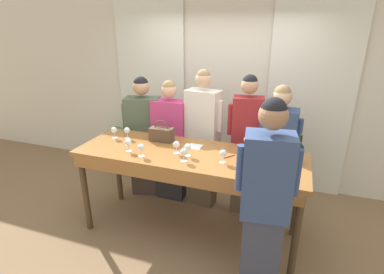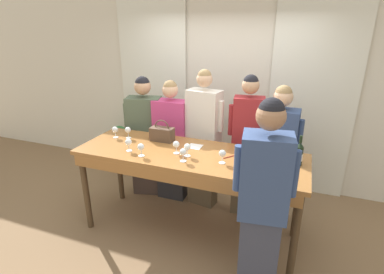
{
  "view_description": "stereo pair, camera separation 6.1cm",
  "coord_description": "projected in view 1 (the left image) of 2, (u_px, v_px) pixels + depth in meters",
  "views": [
    {
      "loc": [
        1.02,
        -2.79,
        2.34
      ],
      "look_at": [
        0.0,
        0.08,
        1.18
      ],
      "focal_mm": 28.0,
      "sensor_mm": 36.0,
      "label": 1
    },
    {
      "loc": [
        1.08,
        -2.77,
        2.34
      ],
      "look_at": [
        0.0,
        0.08,
        1.18
      ],
      "focal_mm": 28.0,
      "sensor_mm": 36.0,
      "label": 2
    }
  ],
  "objects": [
    {
      "name": "wine_glass_back_left",
      "position": [
        184.0,
        152.0,
        3.0
      ],
      "size": [
        0.07,
        0.07,
        0.14
      ],
      "color": "white",
      "rests_on": "tasting_bar"
    },
    {
      "name": "wine_glass_back_mid",
      "position": [
        188.0,
        147.0,
        3.12
      ],
      "size": [
        0.07,
        0.07,
        0.14
      ],
      "color": "white",
      "rests_on": "tasting_bar"
    },
    {
      "name": "wine_glass_center_right",
      "position": [
        223.0,
        154.0,
        2.97
      ],
      "size": [
        0.07,
        0.07,
        0.14
      ],
      "color": "white",
      "rests_on": "tasting_bar"
    },
    {
      "name": "guest_pink_top",
      "position": [
        170.0,
        141.0,
        4.03
      ],
      "size": [
        0.56,
        0.24,
        1.67
      ],
      "color": "#28282D",
      "rests_on": "ground_plane"
    },
    {
      "name": "curtain_panel_left",
      "position": [
        151.0,
        90.0,
        4.82
      ],
      "size": [
        1.13,
        0.03,
        2.69
      ],
      "color": "white",
      "rests_on": "ground_plane"
    },
    {
      "name": "wall_back",
      "position": [
        225.0,
        91.0,
        4.48
      ],
      "size": [
        12.0,
        0.06,
        2.8
      ],
      "color": "silver",
      "rests_on": "ground_plane"
    },
    {
      "name": "handbag",
      "position": [
        162.0,
        134.0,
        3.54
      ],
      "size": [
        0.28,
        0.14,
        0.26
      ],
      "color": "brown",
      "rests_on": "tasting_bar"
    },
    {
      "name": "guest_striped_shirt",
      "position": [
        246.0,
        144.0,
        3.68
      ],
      "size": [
        0.48,
        0.27,
        1.8
      ],
      "color": "brown",
      "rests_on": "ground_plane"
    },
    {
      "name": "guest_olive_jacket",
      "position": [
        144.0,
        137.0,
        4.15
      ],
      "size": [
        0.57,
        0.37,
        1.7
      ],
      "color": "#473833",
      "rests_on": "ground_plane"
    },
    {
      "name": "wine_glass_back_right",
      "position": [
        128.0,
        143.0,
        3.23
      ],
      "size": [
        0.07,
        0.07,
        0.14
      ],
      "color": "white",
      "rests_on": "tasting_bar"
    },
    {
      "name": "wine_glass_front_mid",
      "position": [
        247.0,
        140.0,
        3.32
      ],
      "size": [
        0.07,
        0.07,
        0.14
      ],
      "color": "white",
      "rests_on": "tasting_bar"
    },
    {
      "name": "pen",
      "position": [
        229.0,
        157.0,
        3.13
      ],
      "size": [
        0.1,
        0.12,
        0.01
      ],
      "color": "maroon",
      "rests_on": "tasting_bar"
    },
    {
      "name": "guest_cream_sweater",
      "position": [
        203.0,
        139.0,
        3.86
      ],
      "size": [
        0.54,
        0.3,
        1.83
      ],
      "color": "brown",
      "rests_on": "ground_plane"
    },
    {
      "name": "wine_glass_center_left",
      "position": [
        127.0,
        131.0,
        3.6
      ],
      "size": [
        0.07,
        0.07,
        0.14
      ],
      "color": "white",
      "rests_on": "tasting_bar"
    },
    {
      "name": "ground_plane",
      "position": [
        190.0,
        231.0,
        3.6
      ],
      "size": [
        18.0,
        18.0,
        0.0
      ],
      "primitive_type": "plane",
      "color": "#846647"
    },
    {
      "name": "host_pouring",
      "position": [
        264.0,
        206.0,
        2.42
      ],
      "size": [
        0.5,
        0.32,
        1.85
      ],
      "color": "#383D51",
      "rests_on": "ground_plane"
    },
    {
      "name": "curtain_panel_right",
      "position": [
        309.0,
        102.0,
        4.07
      ],
      "size": [
        1.13,
        0.03,
        2.69
      ],
      "color": "white",
      "rests_on": "ground_plane"
    },
    {
      "name": "wine_glass_by_handbag",
      "position": [
        291.0,
        151.0,
        3.02
      ],
      "size": [
        0.07,
        0.07,
        0.14
      ],
      "color": "white",
      "rests_on": "tasting_bar"
    },
    {
      "name": "wine_glass_front_right",
      "position": [
        251.0,
        148.0,
        3.11
      ],
      "size": [
        0.07,
        0.07,
        0.14
      ],
      "color": "white",
      "rests_on": "tasting_bar"
    },
    {
      "name": "napkin",
      "position": [
        195.0,
        147.0,
        3.39
      ],
      "size": [
        0.16,
        0.16,
        0.0
      ],
      "color": "white",
      "rests_on": "tasting_bar"
    },
    {
      "name": "wine_glass_by_bottle",
      "position": [
        141.0,
        148.0,
        3.11
      ],
      "size": [
        0.07,
        0.07,
        0.14
      ],
      "color": "white",
      "rests_on": "tasting_bar"
    },
    {
      "name": "wine_bottle",
      "position": [
        299.0,
        153.0,
        2.94
      ],
      "size": [
        0.08,
        0.08,
        0.3
      ],
      "color": "black",
      "rests_on": "tasting_bar"
    },
    {
      "name": "guest_navy_coat",
      "position": [
        276.0,
        154.0,
        3.59
      ],
      "size": [
        0.53,
        0.29,
        1.71
      ],
      "color": "#28282D",
      "rests_on": "ground_plane"
    },
    {
      "name": "potted_plant",
      "position": [
        118.0,
        146.0,
        5.0
      ],
      "size": [
        0.38,
        0.38,
        0.76
      ],
      "color": "#935B3D",
      "rests_on": "ground_plane"
    },
    {
      "name": "wine_glass_center_mid",
      "position": [
        114.0,
        130.0,
        3.62
      ],
      "size": [
        0.07,
        0.07,
        0.14
      ],
      "color": "white",
      "rests_on": "tasting_bar"
    },
    {
      "name": "wine_glass_near_host",
      "position": [
        176.0,
        145.0,
        3.18
      ],
      "size": [
        0.07,
        0.07,
        0.14
      ],
      "color": "white",
      "rests_on": "tasting_bar"
    },
    {
      "name": "wine_glass_front_left",
      "position": [
        258.0,
        142.0,
        3.27
      ],
      "size": [
        0.07,
        0.07,
        0.14
      ],
      "color": "white",
      "rests_on": "tasting_bar"
    },
    {
      "name": "tasting_bar",
      "position": [
        189.0,
        163.0,
        3.25
      ],
      "size": [
        2.49,
        0.85,
        1.03
      ],
      "color": "#9E6633",
      "rests_on": "ground_plane"
    }
  ]
}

